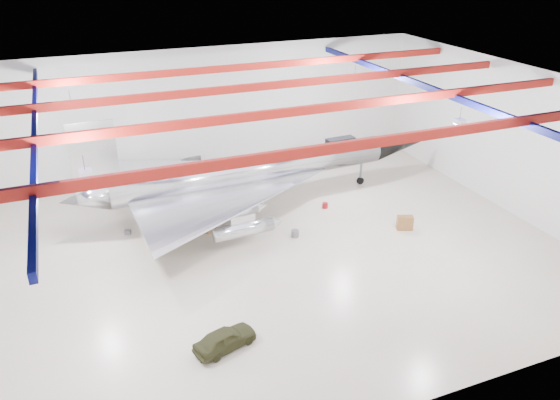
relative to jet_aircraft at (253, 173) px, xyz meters
name	(u,v)px	position (x,y,z in m)	size (l,w,h in m)	color
floor	(258,253)	(-2.18, -6.98, -2.72)	(40.00, 40.00, 0.00)	#C0B099
wall_back	(197,113)	(-2.18, 8.02, 2.78)	(40.00, 40.00, 0.00)	silver
wall_right	(509,138)	(17.82, -6.98, 2.78)	(30.00, 30.00, 0.00)	silver
ceiling	(255,90)	(-2.18, -6.98, 8.28)	(40.00, 40.00, 0.00)	#0A0F38
ceiling_structure	(255,101)	(-2.18, -6.98, 7.60)	(39.50, 29.50, 1.08)	maroon
jet_aircraft	(253,173)	(0.00, 0.00, 0.00)	(30.44, 18.23, 8.30)	silver
jeep	(225,339)	(-6.90, -15.13, -2.15)	(1.35, 3.35, 1.14)	#35361B
desk	(405,223)	(8.76, -7.77, -2.20)	(1.13, 0.56, 1.04)	brown
crate_ply	(210,230)	(-4.39, -3.02, -2.55)	(0.50, 0.40, 0.35)	olive
toolbox_red	(166,212)	(-6.72, 1.11, -2.55)	(0.50, 0.40, 0.35)	maroon
engine_drum	(295,233)	(1.01, -5.81, -2.48)	(0.53, 0.53, 0.48)	#59595B
crate_small	(128,232)	(-9.85, -1.03, -2.57)	(0.43, 0.35, 0.30)	#59595B
tool_chest	(325,205)	(5.00, -2.49, -2.52)	(0.45, 0.45, 0.40)	maroon
oil_barrel	(237,227)	(-2.46, -3.35, -2.52)	(0.57, 0.46, 0.40)	olive
spares_box	(239,193)	(-0.53, 2.26, -2.53)	(0.43, 0.43, 0.39)	#59595B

